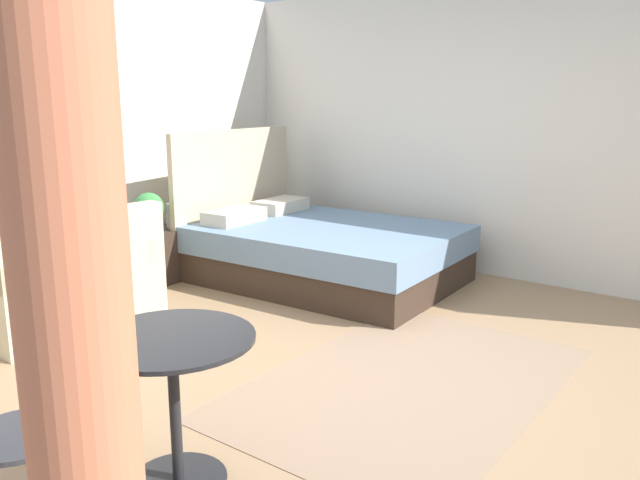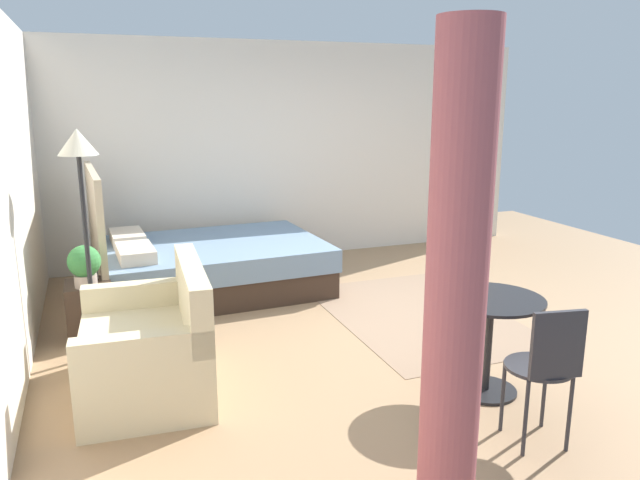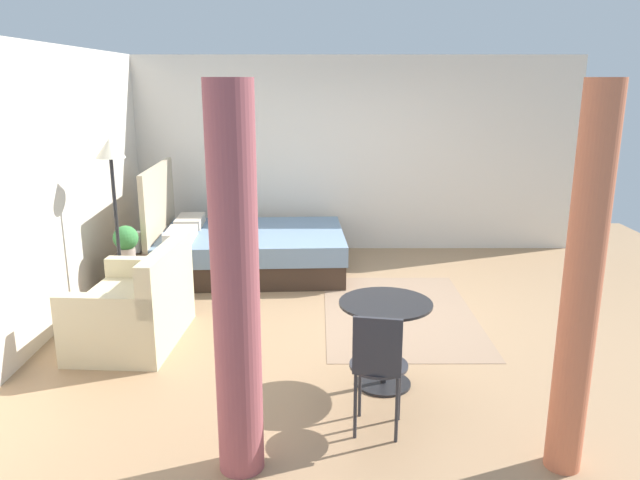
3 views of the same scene
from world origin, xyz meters
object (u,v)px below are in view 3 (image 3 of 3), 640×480
at_px(potted_plant, 126,240).
at_px(balcony_table, 385,327).
at_px(cafe_chair_near_window, 378,361).
at_px(couch, 136,309).
at_px(vase, 137,242).
at_px(nightstand, 133,275).
at_px(bed, 245,249).
at_px(floor_lamp, 112,170).

xyz_separation_m(potted_plant, balcony_table, (-1.94, -2.57, -0.18)).
bearing_deg(cafe_chair_near_window, balcony_table, -10.20).
bearing_deg(couch, vase, 15.03).
distance_m(nightstand, vase, 0.37).
relative_size(couch, cafe_chair_near_window, 1.44).
bearing_deg(nightstand, vase, -16.49).
bearing_deg(bed, cafe_chair_near_window, -160.41).
bearing_deg(vase, bed, -54.88).
bearing_deg(floor_lamp, vase, -0.86).
bearing_deg(potted_plant, floor_lamp, -174.05).
bearing_deg(nightstand, floor_lamp, -176.62).
height_order(bed, balcony_table, bed).
height_order(vase, floor_lamp, floor_lamp).
distance_m(potted_plant, floor_lamp, 0.88).
bearing_deg(vase, nightstand, 163.51).
bearing_deg(potted_plant, couch, -159.99).
bearing_deg(bed, nightstand, 128.19).
xyz_separation_m(potted_plant, cafe_chair_near_window, (-2.64, -2.45, -0.13)).
bearing_deg(cafe_chair_near_window, potted_plant, 42.80).
distance_m(couch, potted_plant, 1.22).
bearing_deg(bed, floor_lamp, 140.54).
xyz_separation_m(couch, balcony_table, (-0.85, -2.17, 0.18)).
distance_m(vase, cafe_chair_near_window, 3.74).
bearing_deg(balcony_table, bed, 25.81).
relative_size(potted_plant, vase, 1.54).
relative_size(couch, potted_plant, 3.62).
xyz_separation_m(balcony_table, cafe_chair_near_window, (-0.70, 0.13, 0.06)).
xyz_separation_m(bed, nightstand, (-0.90, 1.14, -0.06)).
xyz_separation_m(nightstand, floor_lamp, (-0.46, -0.03, 1.23)).
distance_m(potted_plant, vase, 0.24).
distance_m(balcony_table, cafe_chair_near_window, 0.71).
bearing_deg(cafe_chair_near_window, couch, 52.94).
height_order(couch, floor_lamp, floor_lamp).
bearing_deg(potted_plant, vase, -11.74).
height_order(floor_lamp, balcony_table, floor_lamp).
xyz_separation_m(nightstand, cafe_chair_near_window, (-2.74, -2.44, 0.30)).
xyz_separation_m(couch, vase, (1.32, 0.35, 0.28)).
height_order(bed, potted_plant, bed).
xyz_separation_m(bed, potted_plant, (-1.00, 1.15, 0.37)).
height_order(nightstand, floor_lamp, floor_lamp).
bearing_deg(cafe_chair_near_window, nightstand, 41.62).
relative_size(vase, floor_lamp, 0.13).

